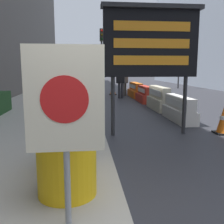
# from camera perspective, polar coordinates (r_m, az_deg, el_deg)

# --- Properties ---
(barrel_drum_foreground) EXTENTS (0.74, 0.74, 0.83)m
(barrel_drum_foreground) POSITION_cam_1_polar(r_m,az_deg,el_deg) (3.28, -9.80, -10.53)
(barrel_drum_foreground) COLOR yellow
(barrel_drum_foreground) RESTS_ON sidewalk_left
(barrel_drum_middle) EXTENTS (0.74, 0.74, 0.83)m
(barrel_drum_middle) POSITION_cam_1_polar(r_m,az_deg,el_deg) (4.07, -10.04, -6.53)
(barrel_drum_middle) COLOR yellow
(barrel_drum_middle) RESTS_ON sidewalk_left
(warning_sign) EXTENTS (0.72, 0.08, 1.74)m
(warning_sign) POSITION_cam_1_polar(r_m,az_deg,el_deg) (2.40, -10.18, 0.71)
(warning_sign) COLOR gray
(warning_sign) RESTS_ON sidewalk_left
(message_board) EXTENTS (2.44, 0.36, 3.17)m
(message_board) POSITION_cam_1_polar(r_m,az_deg,el_deg) (6.66, 8.44, 14.67)
(message_board) COLOR #28282B
(message_board) RESTS_ON ground_plane
(jersey_barrier_white) EXTENTS (0.51, 1.99, 0.80)m
(jersey_barrier_white) POSITION_cam_1_polar(r_m,az_deg,el_deg) (8.73, 14.39, 0.44)
(jersey_barrier_white) COLOR silver
(jersey_barrier_white) RESTS_ON ground_plane
(jersey_barrier_cream) EXTENTS (0.53, 2.03, 0.95)m
(jersey_barrier_cream) POSITION_cam_1_polar(r_m,az_deg,el_deg) (10.91, 10.15, 2.70)
(jersey_barrier_cream) COLOR beige
(jersey_barrier_cream) RESTS_ON ground_plane
(jersey_barrier_red_striped) EXTENTS (0.65, 1.82, 0.80)m
(jersey_barrier_red_striped) POSITION_cam_1_polar(r_m,az_deg,el_deg) (13.24, 7.22, 3.68)
(jersey_barrier_red_striped) COLOR red
(jersey_barrier_red_striped) RESTS_ON ground_plane
(jersey_barrier_orange_near) EXTENTS (0.64, 2.16, 0.84)m
(jersey_barrier_orange_near) POSITION_cam_1_polar(r_m,az_deg,el_deg) (15.56, 5.19, 4.64)
(jersey_barrier_orange_near) COLOR orange
(jersey_barrier_orange_near) RESTS_ON ground_plane
(traffic_cone_near) EXTENTS (0.41, 0.41, 0.74)m
(traffic_cone_near) POSITION_cam_1_polar(r_m,az_deg,el_deg) (7.35, 23.10, -1.61)
(traffic_cone_near) COLOR black
(traffic_cone_near) RESTS_ON ground_plane
(traffic_cone_mid) EXTENTS (0.45, 0.45, 0.80)m
(traffic_cone_mid) POSITION_cam_1_polar(r_m,az_deg,el_deg) (16.84, 0.19, 5.11)
(traffic_cone_mid) COLOR black
(traffic_cone_mid) RESTS_ON ground_plane
(traffic_cone_far) EXTENTS (0.35, 0.35, 0.63)m
(traffic_cone_far) POSITION_cam_1_polar(r_m,az_deg,el_deg) (11.90, 8.95, 2.76)
(traffic_cone_far) COLOR black
(traffic_cone_far) RESTS_ON ground_plane
(traffic_light_near_curb) EXTENTS (0.28, 0.45, 4.38)m
(traffic_light_near_curb) POSITION_cam_1_polar(r_m,az_deg,el_deg) (18.93, -2.25, 13.97)
(traffic_light_near_curb) COLOR #2D2D30
(traffic_light_near_curb) RESTS_ON ground_plane
(traffic_light_far_side) EXTENTS (0.28, 0.45, 3.77)m
(traffic_light_far_side) POSITION_cam_1_polar(r_m,az_deg,el_deg) (22.73, 14.53, 11.88)
(traffic_light_far_side) COLOR #2D2D30
(traffic_light_far_side) RESTS_ON ground_plane
(pedestrian_worker) EXTENTS (0.52, 0.40, 1.76)m
(pedestrian_worker) POSITION_cam_1_polar(r_m,az_deg,el_deg) (14.79, 1.89, 7.02)
(pedestrian_worker) COLOR #333338
(pedestrian_worker) RESTS_ON ground_plane
(pedestrian_passerby) EXTENTS (0.45, 0.50, 1.64)m
(pedestrian_passerby) POSITION_cam_1_polar(r_m,az_deg,el_deg) (16.10, 2.67, 6.95)
(pedestrian_passerby) COLOR #514C42
(pedestrian_passerby) RESTS_ON ground_plane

